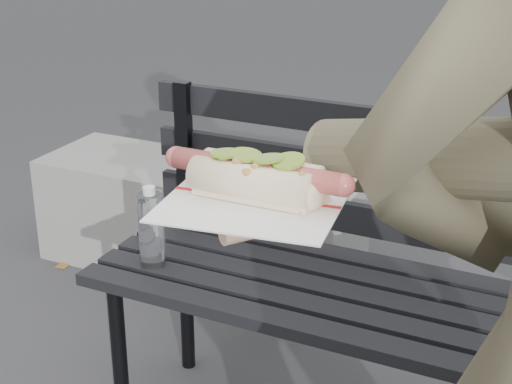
# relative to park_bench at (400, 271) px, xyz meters

# --- Properties ---
(park_bench) EXTENTS (1.50, 0.44, 0.88)m
(park_bench) POSITION_rel_park_bench_xyz_m (0.00, 0.00, 0.00)
(park_bench) COLOR black
(park_bench) RESTS_ON ground
(concrete_block) EXTENTS (1.20, 0.40, 0.40)m
(concrete_block) POSITION_rel_park_bench_xyz_m (-0.94, 0.67, -0.32)
(concrete_block) COLOR slate
(concrete_block) RESTS_ON ground
(held_hotdog) EXTENTS (0.62, 0.32, 0.20)m
(held_hotdog) POSITION_rel_park_bench_xyz_m (0.25, -0.84, 0.58)
(held_hotdog) COLOR brown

